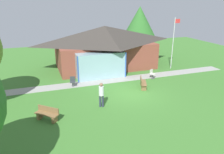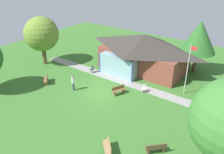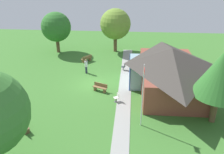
# 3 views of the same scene
# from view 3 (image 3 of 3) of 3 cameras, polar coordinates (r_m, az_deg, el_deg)

# --- Properties ---
(ground_plane) EXTENTS (44.00, 44.00, 0.00)m
(ground_plane) POSITION_cam_3_polar(r_m,az_deg,el_deg) (25.94, -4.28, -1.74)
(ground_plane) COLOR #3D752D
(pavilion) EXTENTS (10.96, 7.30, 4.40)m
(pavilion) POSITION_cam_3_polar(r_m,az_deg,el_deg) (24.74, 13.17, 2.08)
(pavilion) COLOR brown
(pavilion) RESTS_ON ground_plane
(footpath) EXTENTS (22.89, 1.55, 0.03)m
(footpath) POSITION_cam_3_polar(r_m,az_deg,el_deg) (25.68, 3.12, -1.97)
(footpath) COLOR #999993
(footpath) RESTS_ON ground_plane
(flagpole) EXTENTS (0.64, 0.08, 5.28)m
(flagpole) POSITION_cam_3_polar(r_m,az_deg,el_deg) (18.31, 7.25, -3.89)
(flagpole) COLOR silver
(flagpole) RESTS_ON ground_plane
(bench_mid_left) EXTENTS (1.40, 1.34, 0.84)m
(bench_mid_left) POSITION_cam_3_polar(r_m,az_deg,el_deg) (31.86, -6.03, 4.32)
(bench_mid_left) COLOR brown
(bench_mid_left) RESTS_ON ground_plane
(bench_lawn_far_right) EXTENTS (1.37, 1.38, 0.84)m
(bench_lawn_far_right) POSITION_cam_3_polar(r_m,az_deg,el_deg) (20.22, -20.37, -10.84)
(bench_lawn_far_right) COLOR brown
(bench_lawn_far_right) RESTS_ON ground_plane
(bench_front_right) EXTENTS (1.38, 1.37, 0.84)m
(bench_front_right) POSITION_cam_3_polar(r_m,az_deg,el_deg) (23.09, -22.07, -6.31)
(bench_front_right) COLOR #9E7A51
(bench_front_right) RESTS_ON ground_plane
(bench_rear_near_path) EXTENTS (0.99, 1.55, 0.84)m
(bench_rear_near_path) POSITION_cam_3_polar(r_m,az_deg,el_deg) (24.39, -2.82, -2.51)
(bench_rear_near_path) COLOR brown
(bench_rear_near_path) RESTS_ON ground_plane
(patio_chair_lawn_spare) EXTENTS (0.60, 0.60, 0.86)m
(patio_chair_lawn_spare) POSITION_cam_3_polar(r_m,az_deg,el_deg) (22.58, 1.12, -4.93)
(patio_chair_lawn_spare) COLOR beige
(patio_chair_lawn_spare) RESTS_ON ground_plane
(patio_chair_west) EXTENTS (0.52, 0.52, 0.86)m
(patio_chair_west) POSITION_cam_3_polar(r_m,az_deg,el_deg) (29.13, 2.79, 2.37)
(patio_chair_west) COLOR #33383D
(patio_chair_west) RESTS_ON ground_plane
(visitor_strolling_lawn) EXTENTS (0.34, 0.34, 1.74)m
(visitor_strolling_lawn) POSITION_cam_3_polar(r_m,az_deg,el_deg) (28.23, -6.15, 2.81)
(visitor_strolling_lawn) COLOR #2D3347
(visitor_strolling_lawn) RESTS_ON ground_plane
(tree_west_hedge) EXTENTS (4.30, 4.30, 6.16)m
(tree_west_hedge) POSITION_cam_3_polar(r_m,az_deg,el_deg) (34.56, 0.80, 12.38)
(tree_west_hedge) COLOR brown
(tree_west_hedge) RESTS_ON ground_plane
(tree_behind_pavilion_right) EXTENTS (4.09, 4.09, 6.25)m
(tree_behind_pavilion_right) POSITION_cam_3_polar(r_m,az_deg,el_deg) (19.80, 24.56, 0.90)
(tree_behind_pavilion_right) COLOR brown
(tree_behind_pavilion_right) RESTS_ON ground_plane
(tree_lawn_corner) EXTENTS (4.13, 4.13, 5.75)m
(tree_lawn_corner) POSITION_cam_3_polar(r_m,az_deg,el_deg) (35.19, -13.08, 11.44)
(tree_lawn_corner) COLOR brown
(tree_lawn_corner) RESTS_ON ground_plane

